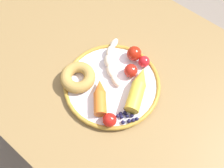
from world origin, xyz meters
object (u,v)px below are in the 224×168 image
Objects in this scene: banana at (111,61)px; dining_table at (126,95)px; carrot_yellow at (138,89)px; tomato_far at (110,120)px; blueberry_pile at (127,115)px; carrot_orange at (100,97)px; tomato_near at (131,70)px; tomato_mid at (144,61)px; donut at (78,77)px; tomato_extra at (134,53)px; plate at (112,84)px.

dining_table is at bearing -4.13° from banana.
dining_table is at bearing 157.60° from carrot_yellow.
blueberry_pile is at bearing 60.29° from tomato_far.
banana is at bearing 116.09° from carrot_orange.
blueberry_pile is at bearing -72.18° from carrot_yellow.
tomato_near is 0.16m from tomato_far.
tomato_mid is (0.02, 0.17, -0.00)m from carrot_orange.
dining_table is at bearing 44.18° from donut.
tomato_near is 0.06m from tomato_extra.
tomato_near is at bearing 147.14° from carrot_yellow.
dining_table is 26.39× the size of tomato_extra.
dining_table is 0.17m from blueberry_pile.
banana reaches higher than plate.
carrot_orange reaches higher than blueberry_pile.
tomato_far reaches higher than blueberry_pile.
tomato_near is at bearing 108.47° from tomato_far.
carrot_yellow is 0.12m from tomato_extra.
dining_table is 8.45× the size of banana.
carrot_orange is 1.00× the size of donut.
blueberry_pile is (0.10, -0.05, 0.01)m from plate.
tomato_near is (0.01, 0.12, 0.00)m from carrot_orange.
donut is at bearing -124.32° from tomato_mid.
tomato_near reaches higher than tomato_mid.
dining_table is at bearing 109.57° from tomato_far.
blueberry_pile is at bearing 1.13° from donut.
blueberry_pile reaches higher than dining_table.
tomato_far reaches higher than dining_table.
carrot_yellow is at bearing 89.63° from tomato_far.
dining_table is 0.15m from carrot_yellow.
carrot_yellow is 0.10m from tomato_mid.
tomato_extra is (-0.04, 0.00, 0.00)m from tomato_mid.
carrot_orange is 0.17m from tomato_mid.
banana is (-0.05, 0.05, 0.02)m from plate.
donut is at bearing 176.28° from carrot_orange.
carrot_yellow is (0.05, -0.02, 0.14)m from dining_table.
carrot_yellow is 3.80× the size of tomato_far.
donut is (-0.09, 0.01, -0.00)m from carrot_orange.
blueberry_pile is (0.14, -0.10, -0.01)m from banana.
plate is 0.12m from tomato_far.
banana is at bearing -173.30° from tomato_near.
blueberry_pile is (0.18, 0.00, -0.01)m from donut.
tomato_mid reaches higher than blueberry_pile.
donut is 2.56× the size of tomato_near.
dining_table is 0.15m from tomato_mid.
tomato_extra is (-0.10, 0.16, 0.02)m from blueberry_pile.
tomato_mid is 0.21m from tomato_far.
plate is 0.06m from carrot_orange.
blueberry_pile is at bearing 6.06° from carrot_orange.
banana is 2.39× the size of blueberry_pile.
banana is 0.07m from tomato_extra.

